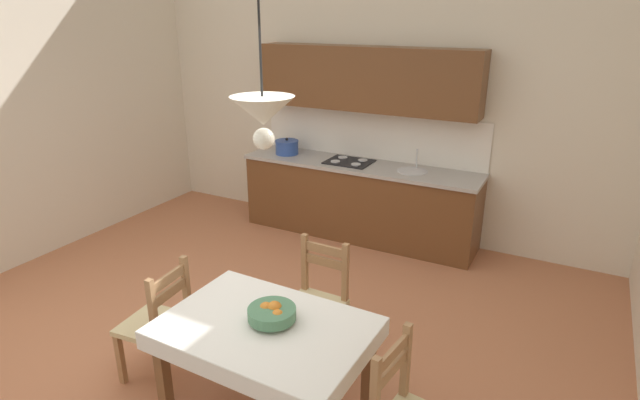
# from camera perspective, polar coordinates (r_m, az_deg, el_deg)

# --- Properties ---
(ground_plane) EXTENTS (6.37, 6.35, 0.10)m
(ground_plane) POSITION_cam_1_polar(r_m,az_deg,el_deg) (4.38, -10.13, -16.68)
(ground_plane) COLOR #B7704C
(wall_back) EXTENTS (6.37, 0.12, 4.12)m
(wall_back) POSITION_cam_1_polar(r_m,az_deg,el_deg) (6.09, 6.19, 15.43)
(wall_back) COLOR silver
(wall_back) RESTS_ON ground_plane
(kitchen_cabinetry) EXTENTS (2.81, 0.63, 2.20)m
(kitchen_cabinetry) POSITION_cam_1_polar(r_m,az_deg,el_deg) (6.01, 4.56, 3.72)
(kitchen_cabinetry) COLOR brown
(kitchen_cabinetry) RESTS_ON ground_plane
(dining_table) EXTENTS (1.31, 0.92, 0.75)m
(dining_table) POSITION_cam_1_polar(r_m,az_deg,el_deg) (3.34, -6.03, -15.53)
(dining_table) COLOR brown
(dining_table) RESTS_ON ground_plane
(dining_chair_tv_side) EXTENTS (0.46, 0.46, 0.93)m
(dining_chair_tv_side) POSITION_cam_1_polar(r_m,az_deg,el_deg) (3.98, -17.54, -13.05)
(dining_chair_tv_side) COLOR #D1BC89
(dining_chair_tv_side) RESTS_ON ground_plane
(dining_chair_kitchen_side) EXTENTS (0.43, 0.43, 0.93)m
(dining_chair_kitchen_side) POSITION_cam_1_polar(r_m,az_deg,el_deg) (4.04, -0.45, -11.39)
(dining_chair_kitchen_side) COLOR #D1BC89
(dining_chair_kitchen_side) RESTS_ON ground_plane
(fruit_bowl) EXTENTS (0.30, 0.30, 0.12)m
(fruit_bowl) POSITION_cam_1_polar(r_m,az_deg,el_deg) (3.25, -5.34, -12.40)
(fruit_bowl) COLOR #4C7F5B
(fruit_bowl) RESTS_ON dining_table
(pendant_lamp) EXTENTS (0.32, 0.32, 0.80)m
(pendant_lamp) POSITION_cam_1_polar(r_m,az_deg,el_deg) (2.55, -6.38, 9.60)
(pendant_lamp) COLOR black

